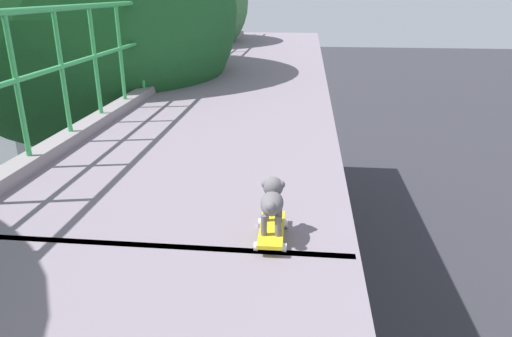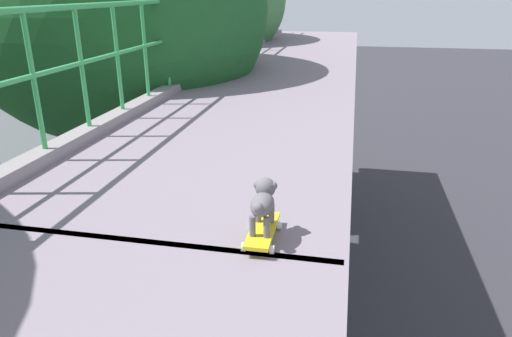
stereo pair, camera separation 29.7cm
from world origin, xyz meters
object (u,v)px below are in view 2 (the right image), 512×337
object	(u,v)px
city_bus	(109,103)
small_dog	(263,200)
car_blue_fifth	(93,219)
toy_skateboard	(262,231)

from	to	relation	value
city_bus	small_dog	distance (m)	19.91
city_bus	small_dog	bearing A→B (deg)	-58.51
city_bus	car_blue_fifth	bearing A→B (deg)	-65.63
toy_skateboard	car_blue_fifth	bearing A→B (deg)	127.93
car_blue_fifth	small_dog	xyz separation A→B (m)	(6.34, -8.11, 4.83)
city_bus	small_dog	xyz separation A→B (m)	(10.22, -16.69, 3.67)
car_blue_fifth	city_bus	distance (m)	9.49
city_bus	toy_skateboard	world-z (taller)	toy_skateboard
car_blue_fifth	toy_skateboard	xyz separation A→B (m)	(6.34, -8.13, 4.64)
toy_skateboard	small_dog	size ratio (longest dim) A/B	1.33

